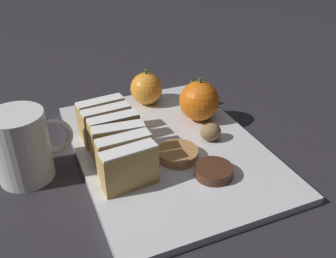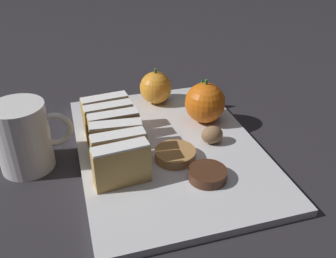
{
  "view_description": "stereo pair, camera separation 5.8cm",
  "coord_description": "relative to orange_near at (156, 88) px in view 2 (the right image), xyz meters",
  "views": [
    {
      "loc": [
        -0.2,
        -0.46,
        0.34
      ],
      "look_at": [
        0.0,
        0.0,
        0.04
      ],
      "focal_mm": 40.0,
      "sensor_mm": 36.0,
      "label": 1
    },
    {
      "loc": [
        -0.14,
        -0.48,
        0.34
      ],
      "look_at": [
        0.0,
        0.0,
        0.04
      ],
      "focal_mm": 40.0,
      "sensor_mm": 36.0,
      "label": 2
    }
  ],
  "objects": [
    {
      "name": "stollen_slice_fourth",
      "position": [
        -0.1,
        -0.14,
        0.0
      ],
      "size": [
        0.08,
        0.03,
        0.06
      ],
      "color": "tan",
      "rests_on": "serving_platter"
    },
    {
      "name": "ground_plane",
      "position": [
        -0.02,
        -0.15,
        -0.04
      ],
      "size": [
        6.0,
        6.0,
        0.0
      ],
      "primitive_type": "plane",
      "color": "#28262B"
    },
    {
      "name": "stollen_slice_sixth",
      "position": [
        -0.11,
        -0.07,
        0.0
      ],
      "size": [
        0.08,
        0.03,
        0.06
      ],
      "color": "tan",
      "rests_on": "serving_platter"
    },
    {
      "name": "orange_far",
      "position": [
        0.06,
        -0.09,
        0.0
      ],
      "size": [
        0.07,
        0.07,
        0.08
      ],
      "color": "orange",
      "rests_on": "serving_platter"
    },
    {
      "name": "chocolate_cookie",
      "position": [
        0.01,
        -0.25,
        -0.02
      ],
      "size": [
        0.05,
        0.05,
        0.01
      ],
      "color": "#472819",
      "rests_on": "serving_platter"
    },
    {
      "name": "stollen_slice_second",
      "position": [
        -0.1,
        -0.2,
        0.0
      ],
      "size": [
        0.08,
        0.03,
        0.06
      ],
      "color": "tan",
      "rests_on": "serving_platter"
    },
    {
      "name": "serving_platter",
      "position": [
        -0.02,
        -0.15,
        -0.04
      ],
      "size": [
        0.28,
        0.39,
        0.01
      ],
      "color": "silver",
      "rests_on": "ground_plane"
    },
    {
      "name": "coffee_mug",
      "position": [
        -0.23,
        -0.13,
        0.01
      ],
      "size": [
        0.11,
        0.08,
        0.1
      ],
      "color": "white",
      "rests_on": "ground_plane"
    },
    {
      "name": "walnut",
      "position": [
        0.05,
        -0.16,
        -0.02
      ],
      "size": [
        0.04,
        0.03,
        0.03
      ],
      "color": "#8E6B47",
      "rests_on": "serving_platter"
    },
    {
      "name": "stollen_slice_fifth",
      "position": [
        -0.11,
        -0.1,
        0.0
      ],
      "size": [
        0.08,
        0.03,
        0.06
      ],
      "color": "tan",
      "rests_on": "serving_platter"
    },
    {
      "name": "evergreen_sprig",
      "position": [
        0.08,
        -0.03,
        -0.01
      ],
      "size": [
        0.04,
        0.04,
        0.05
      ],
      "color": "#195623",
      "rests_on": "serving_platter"
    },
    {
      "name": "orange_near",
      "position": [
        0.0,
        0.0,
        0.0
      ],
      "size": [
        0.06,
        0.06,
        0.07
      ],
      "color": "orange",
      "rests_on": "serving_platter"
    },
    {
      "name": "stollen_slice_front",
      "position": [
        -0.11,
        -0.23,
        0.0
      ],
      "size": [
        0.08,
        0.03,
        0.06
      ],
      "color": "tan",
      "rests_on": "serving_platter"
    },
    {
      "name": "stollen_slice_third",
      "position": [
        -0.1,
        -0.17,
        0.0
      ],
      "size": [
        0.08,
        0.03,
        0.06
      ],
      "color": "tan",
      "rests_on": "serving_platter"
    },
    {
      "name": "gingerbread_cookie",
      "position": [
        -0.02,
        -0.19,
        -0.02
      ],
      "size": [
        0.06,
        0.06,
        0.01
      ],
      "color": "#B27F47",
      "rests_on": "serving_platter"
    }
  ]
}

